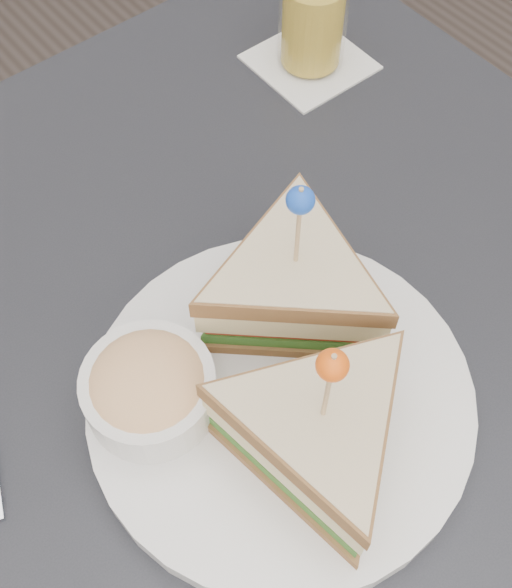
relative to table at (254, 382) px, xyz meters
name	(u,v)px	position (x,y,z in m)	size (l,w,h in m)	color
ground_plane	(255,556)	(0.00, 0.00, -0.67)	(3.50, 3.50, 0.00)	#3F3833
table	(254,382)	(0.00, 0.00, 0.00)	(0.80, 0.80, 0.75)	black
plate_meal	(285,369)	(-0.01, -0.05, 0.12)	(0.33, 0.33, 0.17)	white
drink_set	(313,13)	(0.25, 0.22, 0.14)	(0.11, 0.11, 0.14)	white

